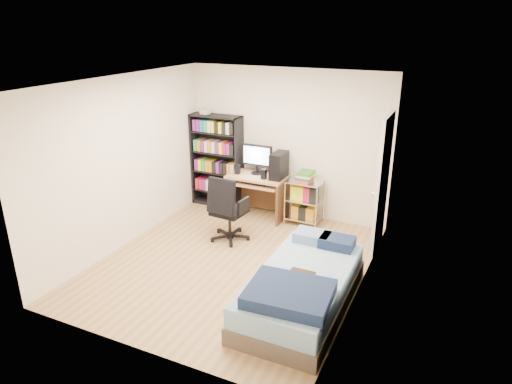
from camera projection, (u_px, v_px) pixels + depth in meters
The scene contains 7 objects.
room at pixel (231, 179), 5.96m from camera, with size 3.58×4.08×2.58m.
media_shelf at pixel (217, 160), 8.16m from camera, with size 0.93×0.31×1.73m.
computer_desk at pixel (264, 180), 7.71m from camera, with size 0.99×0.57×1.24m.
office_chair at pixel (228, 220), 6.97m from camera, with size 0.67×0.67×1.04m.
wire_cart at pixel (305, 190), 7.45m from camera, with size 0.58×0.42×0.92m.
bed at pixel (302, 288), 5.33m from camera, with size 1.03×2.05×0.59m.
door at pixel (382, 184), 6.52m from camera, with size 0.12×0.80×2.00m.
Camera 1 is at (2.67, -4.98, 3.19)m, focal length 32.00 mm.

